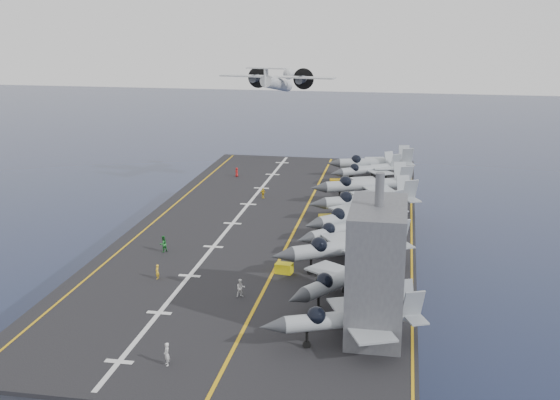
% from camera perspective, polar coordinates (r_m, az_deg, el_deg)
% --- Properties ---
extents(ground, '(500.00, 500.00, 0.00)m').
position_cam_1_polar(ground, '(100.00, -0.41, -7.80)').
color(ground, '#142135').
rests_on(ground, ground).
extents(hull, '(36.00, 90.00, 10.00)m').
position_cam_1_polar(hull, '(98.13, -0.41, -5.12)').
color(hull, '#56595E').
rests_on(hull, ground).
extents(flight_deck, '(38.00, 92.00, 0.40)m').
position_cam_1_polar(flight_deck, '(96.43, -0.42, -2.23)').
color(flight_deck, black).
rests_on(flight_deck, hull).
extents(foul_line, '(0.35, 90.00, 0.02)m').
position_cam_1_polar(foul_line, '(95.89, 1.35, -2.20)').
color(foul_line, gold).
rests_on(foul_line, flight_deck).
extents(landing_centerline, '(0.50, 90.00, 0.02)m').
position_cam_1_polar(landing_centerline, '(97.60, -3.89, -1.91)').
color(landing_centerline, silver).
rests_on(landing_centerline, flight_deck).
extents(deck_edge_port, '(0.25, 90.00, 0.02)m').
position_cam_1_polar(deck_edge_port, '(100.74, -9.97, -1.56)').
color(deck_edge_port, gold).
rests_on(deck_edge_port, flight_deck).
extents(deck_edge_stbd, '(0.25, 90.00, 0.02)m').
position_cam_1_polar(deck_edge_stbd, '(94.89, 10.64, -2.66)').
color(deck_edge_stbd, gold).
rests_on(deck_edge_stbd, flight_deck).
extents(island_superstructure, '(5.00, 10.00, 15.00)m').
position_cam_1_polar(island_superstructure, '(64.09, 7.90, -4.35)').
color(island_superstructure, '#56595E').
rests_on(island_superstructure, flight_deck).
extents(fighter_jet_0, '(17.28, 14.64, 5.09)m').
position_cam_1_polar(fighter_jet_0, '(63.18, 5.84, -9.44)').
color(fighter_jet_0, gray).
rests_on(fighter_jet_0, flight_deck).
extents(fighter_jet_1, '(16.48, 17.78, 5.14)m').
position_cam_1_polar(fighter_jet_1, '(72.03, 5.33, -6.20)').
color(fighter_jet_1, '#989FA8').
rests_on(fighter_jet_1, flight_deck).
extents(fighter_jet_2, '(19.75, 17.84, 5.71)m').
position_cam_1_polar(fighter_jet_2, '(80.16, 5.57, -3.71)').
color(fighter_jet_2, '#949DA3').
rests_on(fighter_jet_2, flight_deck).
extents(fighter_jet_3, '(16.42, 16.55, 4.86)m').
position_cam_1_polar(fighter_jet_3, '(88.00, 5.52, -2.25)').
color(fighter_jet_3, '#9DA4AD').
rests_on(fighter_jet_3, flight_deck).
extents(fighter_jet_4, '(18.28, 18.28, 5.39)m').
position_cam_1_polar(fighter_jet_4, '(93.11, 6.38, -1.11)').
color(fighter_jet_4, gray).
rests_on(fighter_jet_4, flight_deck).
extents(fighter_jet_5, '(18.88, 16.34, 5.52)m').
position_cam_1_polar(fighter_jet_5, '(100.14, 7.26, 0.08)').
color(fighter_jet_5, '#959BA3').
rests_on(fighter_jet_5, flight_deck).
extents(fighter_jet_6, '(19.04, 16.27, 5.59)m').
position_cam_1_polar(fighter_jet_6, '(108.68, 7.12, 1.33)').
color(fighter_jet_6, '#989EA8').
rests_on(fighter_jet_6, flight_deck).
extents(fighter_jet_7, '(16.05, 15.13, 4.64)m').
position_cam_1_polar(fighter_jet_7, '(121.17, 7.25, 2.56)').
color(fighter_jet_7, '#A0A6B0').
rests_on(fighter_jet_7, flight_deck).
extents(fighter_jet_8, '(17.18, 13.49, 5.27)m').
position_cam_1_polar(fighter_jet_8, '(125.10, 7.72, 3.09)').
color(fighter_jet_8, '#949EA5').
rests_on(fighter_jet_8, flight_deck).
extents(tow_cart_a, '(2.06, 1.50, 1.14)m').
position_cam_1_polar(tow_cart_a, '(79.48, 0.33, -5.56)').
color(tow_cart_a, yellow).
rests_on(tow_cart_a, flight_deck).
extents(tow_cart_b, '(2.39, 1.92, 1.24)m').
position_cam_1_polar(tow_cart_b, '(97.46, 3.79, -1.56)').
color(tow_cart_b, gold).
rests_on(tow_cart_b, flight_deck).
extents(tow_cart_c, '(2.02, 1.56, 1.08)m').
position_cam_1_polar(tow_cart_c, '(118.50, 4.52, 1.45)').
color(tow_cart_c, '#D0990F').
rests_on(tow_cart_c, flight_deck).
extents(crew_1, '(0.76, 1.06, 1.67)m').
position_cam_1_polar(crew_1, '(78.87, -9.95, -5.77)').
color(crew_1, yellow).
rests_on(crew_1, flight_deck).
extents(crew_2, '(1.37, 1.47, 2.04)m').
position_cam_1_polar(crew_2, '(87.17, -9.47, -3.54)').
color(crew_2, '#238132').
rests_on(crew_2, flight_deck).
extents(crew_4, '(1.17, 1.17, 1.66)m').
position_cam_1_polar(crew_4, '(110.12, -1.40, 0.57)').
color(crew_4, yellow).
rests_on(crew_4, flight_deck).
extents(crew_5, '(0.83, 1.09, 1.63)m').
position_cam_1_polar(crew_5, '(124.40, -3.54, 2.28)').
color(crew_5, '#B21919').
rests_on(crew_5, flight_deck).
extents(crew_6, '(1.34, 1.45, 2.01)m').
position_cam_1_polar(crew_6, '(60.73, -9.19, -12.26)').
color(crew_6, silver).
rests_on(crew_6, flight_deck).
extents(crew_7, '(1.40, 1.27, 1.95)m').
position_cam_1_polar(crew_7, '(73.15, -3.20, -7.15)').
color(crew_7, white).
rests_on(crew_7, flight_deck).
extents(transport_plane, '(26.93, 19.87, 5.95)m').
position_cam_1_polar(transport_plane, '(151.64, -0.26, 9.43)').
color(transport_plane, '#B9BBBD').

